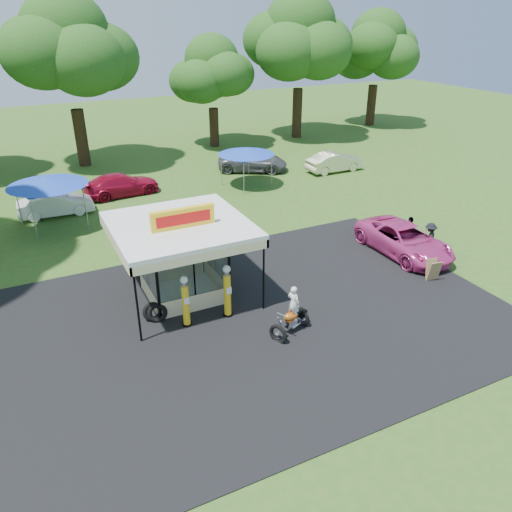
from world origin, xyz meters
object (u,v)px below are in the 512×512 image
at_px(motorcycle, 292,314).
at_px(spectator_east_a, 429,238).
at_px(gas_station_kiosk, 182,258).
at_px(pink_sedan, 404,240).
at_px(spectator_east_b, 410,231).
at_px(gas_pump_right, 227,292).
at_px(a_frame_sign, 433,270).
at_px(tent_west, 47,181).
at_px(bg_car_a, 56,204).
at_px(gas_pump_left, 186,303).
at_px(bg_car_b, 121,185).
at_px(tent_east, 246,151).
at_px(kiosk_car, 168,264).
at_px(bg_car_e, 335,162).
at_px(bg_car_d, 253,161).

height_order(motorcycle, spectator_east_a, motorcycle).
xyz_separation_m(gas_station_kiosk, motorcycle, (2.80, -4.45, -0.99)).
distance_m(pink_sedan, spectator_east_b, 1.16).
distance_m(gas_pump_right, pink_sedan, 10.35).
bearing_deg(gas_pump_right, motorcycle, -50.31).
bearing_deg(a_frame_sign, tent_west, 147.70).
bearing_deg(bg_car_a, gas_pump_left, -166.89).
relative_size(spectator_east_b, tent_west, 0.37).
bearing_deg(gas_pump_left, bg_car_a, 102.07).
relative_size(gas_pump_left, bg_car_b, 0.44).
xyz_separation_m(pink_sedan, spectator_east_b, (0.95, 0.67, 0.03)).
relative_size(a_frame_sign, tent_west, 0.23).
relative_size(gas_station_kiosk, bg_car_a, 1.26).
bearing_deg(tent_east, spectator_east_b, -75.13).
distance_m(spectator_east_a, tent_west, 20.53).
height_order(gas_pump_right, spectator_east_b, gas_pump_right).
relative_size(kiosk_car, bg_car_b, 0.56).
relative_size(kiosk_car, spectator_east_b, 1.77).
bearing_deg(bg_car_e, bg_car_a, 90.30).
bearing_deg(pink_sedan, gas_station_kiosk, 174.71).
xyz_separation_m(gas_station_kiosk, bg_car_d, (10.85, 15.57, -1.05)).
bearing_deg(pink_sedan, motorcycle, -158.12).
distance_m(gas_pump_left, spectator_east_b, 13.06).
bearing_deg(bg_car_e, bg_car_d, 61.72).
distance_m(bg_car_d, bg_car_e, 6.25).
height_order(bg_car_a, bg_car_d, bg_car_d).
xyz_separation_m(gas_station_kiosk, gas_pump_right, (1.05, -2.34, -0.69)).
distance_m(pink_sedan, bg_car_b, 18.70).
bearing_deg(spectator_east_b, gas_pump_right, -11.84).
height_order(gas_station_kiosk, bg_car_d, gas_station_kiosk).
height_order(a_frame_sign, tent_west, tent_west).
relative_size(gas_station_kiosk, tent_east, 1.39).
height_order(pink_sedan, spectator_east_a, spectator_east_a).
bearing_deg(pink_sedan, bg_car_d, 91.11).
distance_m(pink_sedan, tent_west, 19.28).
xyz_separation_m(gas_pump_left, bg_car_a, (-3.13, 14.66, -0.34)).
relative_size(spectator_east_a, tent_west, 0.38).
bearing_deg(bg_car_e, gas_pump_left, 130.74).
bearing_deg(gas_station_kiosk, tent_east, 54.57).
bearing_deg(gas_pump_left, pink_sedan, 6.29).
xyz_separation_m(bg_car_b, bg_car_d, (10.32, 1.24, 0.00)).
distance_m(gas_station_kiosk, tent_east, 15.30).
bearing_deg(gas_pump_left, gas_station_kiosk, 73.66).
relative_size(bg_car_a, tent_east, 1.11).
distance_m(pink_sedan, tent_east, 13.73).
relative_size(spectator_east_b, bg_car_a, 0.37).
distance_m(kiosk_car, pink_sedan, 11.73).
distance_m(motorcycle, a_frame_sign, 7.82).
bearing_deg(bg_car_b, bg_car_a, 108.18).
bearing_deg(motorcycle, gas_pump_left, 124.24).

